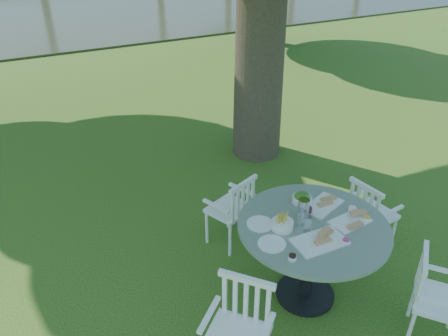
{
  "coord_description": "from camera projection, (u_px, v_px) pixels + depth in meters",
  "views": [
    {
      "loc": [
        -1.93,
        -3.4,
        3.19
      ],
      "look_at": [
        0.0,
        0.2,
        0.85
      ],
      "focal_mm": 35.0,
      "sensor_mm": 36.0,
      "label": 1
    }
  ],
  "objects": [
    {
      "name": "chair_sw",
      "position": [
        241.0,
        323.0,
        3.31
      ],
      "size": [
        0.61,
        0.61,
        0.89
      ],
      "rotation": [
        0.0,
        0.0,
        -0.87
      ],
      "color": "white",
      "rests_on": "ground"
    },
    {
      "name": "table",
      "position": [
        312.0,
        240.0,
        3.91
      ],
      "size": [
        1.34,
        1.34,
        0.86
      ],
      "color": "black",
      "rests_on": "ground"
    },
    {
      "name": "chair_se",
      "position": [
        430.0,
        292.0,
        3.61
      ],
      "size": [
        0.59,
        0.59,
        0.86
      ],
      "rotation": [
        0.0,
        0.0,
        0.67
      ],
      "color": "white",
      "rests_on": "ground"
    },
    {
      "name": "tableware",
      "position": [
        305.0,
        218.0,
        3.84
      ],
      "size": [
        1.08,
        0.78,
        0.2
      ],
      "color": "white",
      "rests_on": "table"
    },
    {
      "name": "chair_nw",
      "position": [
        235.0,
        207.0,
        4.68
      ],
      "size": [
        0.55,
        0.53,
        0.85
      ],
      "rotation": [
        0.0,
        0.0,
        -2.77
      ],
      "color": "white",
      "rests_on": "ground"
    },
    {
      "name": "ground",
      "position": [
        232.0,
        240.0,
        4.98
      ],
      "size": [
        140.0,
        140.0,
        0.0
      ],
      "primitive_type": "plane",
      "color": "#22430E",
      "rests_on": "ground"
    },
    {
      "name": "chair_ne",
      "position": [
        368.0,
        211.0,
        4.62
      ],
      "size": [
        0.44,
        0.46,
        0.85
      ],
      "rotation": [
        0.0,
        0.0,
        -4.62
      ],
      "color": "white",
      "rests_on": "ground"
    }
  ]
}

